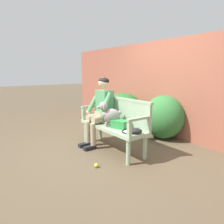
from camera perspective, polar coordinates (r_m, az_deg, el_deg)
ground_plane at (r=3.96m, az=0.00°, el=-10.39°), size 40.00×40.00×0.00m
brick_garden_fence at (r=4.89m, az=16.21°, el=6.33°), size 8.00×0.30×2.16m
hedge_bush_mid_right at (r=5.55m, az=3.00°, el=0.68°), size 1.13×1.03×0.89m
hedge_bush_far_right at (r=5.40m, az=5.30°, el=-1.40°), size 0.89×0.87×0.57m
hedge_bush_far_left at (r=4.63m, az=14.16°, el=-1.36°), size 0.91×0.85×0.96m
garden_bench at (r=3.83m, az=0.00°, el=-4.66°), size 1.52×0.49×0.48m
bench_backrest at (r=3.88m, az=2.55°, el=0.43°), size 1.56×0.06×0.50m
bench_armrest_left_end at (r=4.31m, az=-6.63°, el=0.72°), size 0.06×0.49×0.28m
bench_armrest_right_end at (r=3.17m, az=6.50°, el=-3.09°), size 0.06×0.49×0.28m
person_seated at (r=4.03m, az=-3.08°, el=1.00°), size 0.56×0.64×1.35m
dog_on_bench at (r=3.71m, az=-0.79°, el=-0.53°), size 0.35×0.43×0.45m
tennis_racket at (r=3.42m, az=5.42°, el=-5.33°), size 0.35×0.58×0.03m
baseball_glove at (r=3.32m, az=6.58°, el=-5.24°), size 0.27×0.26×0.09m
sports_bag at (r=3.61m, az=2.21°, el=-3.40°), size 0.33×0.28×0.14m
tennis_ball at (r=3.27m, az=-4.40°, el=-14.61°), size 0.07×0.07×0.07m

